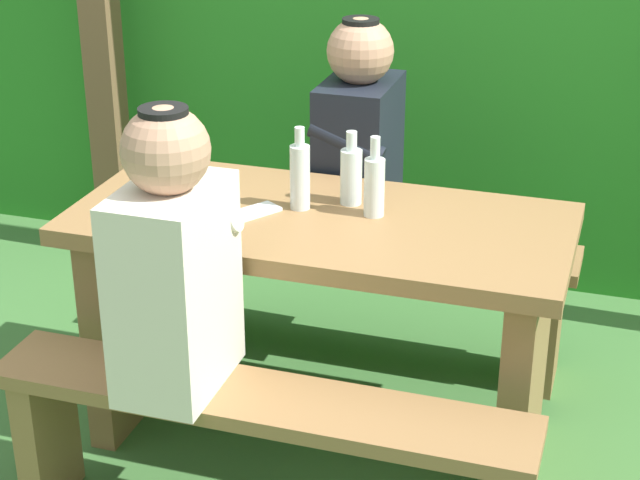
{
  "coord_description": "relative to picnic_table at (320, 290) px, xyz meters",
  "views": [
    {
      "loc": [
        0.82,
        -2.57,
        1.87
      ],
      "look_at": [
        0.0,
        0.0,
        0.66
      ],
      "focal_mm": 58.83,
      "sensor_mm": 36.0,
      "label": 1
    }
  ],
  "objects": [
    {
      "name": "ground_plane",
      "position": [
        0.0,
        0.0,
        -0.5
      ],
      "size": [
        12.0,
        12.0,
        0.0
      ],
      "primitive_type": "plane",
      "color": "#3C6D33"
    },
    {
      "name": "hedge_backdrop",
      "position": [
        0.0,
        1.69,
        0.44
      ],
      "size": [
        6.4,
        0.92,
        1.87
      ],
      "primitive_type": "cube",
      "color": "#277D22",
      "rests_on": "ground_plane"
    },
    {
      "name": "picnic_table",
      "position": [
        0.0,
        0.0,
        0.0
      ],
      "size": [
        1.4,
        0.64,
        0.73
      ],
      "color": "olive",
      "rests_on": "ground_plane"
    },
    {
      "name": "bench_near",
      "position": [
        0.0,
        -0.51,
        -0.17
      ],
      "size": [
        1.4,
        0.24,
        0.46
      ],
      "color": "olive",
      "rests_on": "ground_plane"
    },
    {
      "name": "bench_far",
      "position": [
        0.0,
        0.51,
        -0.17
      ],
      "size": [
        1.4,
        0.24,
        0.46
      ],
      "color": "olive",
      "rests_on": "ground_plane"
    },
    {
      "name": "person_white_shirt",
      "position": [
        -0.21,
        -0.51,
        0.29
      ],
      "size": [
        0.25,
        0.35,
        0.72
      ],
      "color": "silver",
      "rests_on": "bench_near"
    },
    {
      "name": "person_black_coat",
      "position": [
        -0.03,
        0.51,
        0.29
      ],
      "size": [
        0.25,
        0.35,
        0.72
      ],
      "color": "black",
      "rests_on": "bench_far"
    },
    {
      "name": "drinking_glass",
      "position": [
        -0.29,
        -0.07,
        0.27
      ],
      "size": [
        0.08,
        0.08,
        0.08
      ],
      "primitive_type": "cylinder",
      "color": "silver",
      "rests_on": "picnic_table"
    },
    {
      "name": "bottle_left",
      "position": [
        0.14,
        0.05,
        0.33
      ],
      "size": [
        0.06,
        0.06,
        0.23
      ],
      "color": "silver",
      "rests_on": "picnic_table"
    },
    {
      "name": "bottle_right",
      "position": [
        0.06,
        0.12,
        0.32
      ],
      "size": [
        0.06,
        0.06,
        0.22
      ],
      "color": "silver",
      "rests_on": "picnic_table"
    },
    {
      "name": "bottle_center",
      "position": [
        -0.07,
        0.04,
        0.33
      ],
      "size": [
        0.06,
        0.06,
        0.24
      ],
      "color": "silver",
      "rests_on": "picnic_table"
    },
    {
      "name": "cell_phone",
      "position": [
        -0.18,
        -0.04,
        0.24
      ],
      "size": [
        0.13,
        0.16,
        0.01
      ],
      "primitive_type": "cube",
      "rotation": [
        0.0,
        0.0,
        -0.58
      ],
      "color": "silver",
      "rests_on": "picnic_table"
    }
  ]
}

